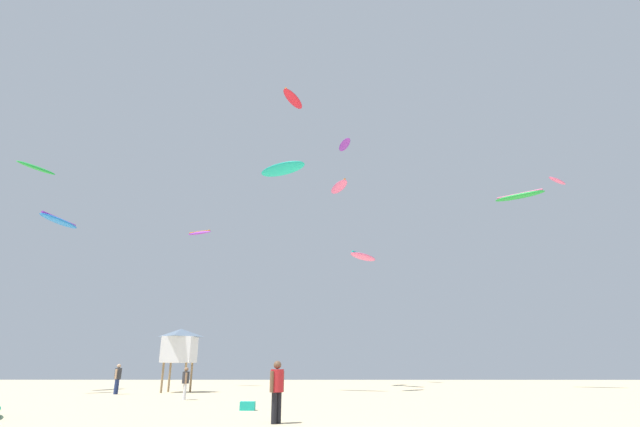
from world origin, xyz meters
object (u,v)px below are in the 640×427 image
at_px(lifeguard_tower, 180,345).
at_px(kite_aloft_4, 363,257).
at_px(person_midground, 186,381).
at_px(kite_aloft_8, 520,196).
at_px(person_foreground, 277,386).
at_px(kite_aloft_7, 339,187).
at_px(kite_aloft_1, 36,168).
at_px(kite_aloft_6, 345,145).
at_px(person_left, 118,376).
at_px(kite_aloft_3, 557,181).
at_px(cooler_box, 248,406).
at_px(kite_aloft_2, 200,233).
at_px(kite_aloft_0, 59,221).
at_px(kite_aloft_9, 282,169).
at_px(kite_aloft_5, 293,99).

relative_size(lifeguard_tower, kite_aloft_4, 1.33).
relative_size(person_midground, kite_aloft_8, 0.38).
height_order(person_foreground, kite_aloft_7, kite_aloft_7).
xyz_separation_m(kite_aloft_1, kite_aloft_6, (22.83, 22.52, 13.01)).
height_order(person_left, kite_aloft_3, kite_aloft_3).
relative_size(person_midground, kite_aloft_4, 0.51).
distance_m(kite_aloft_4, kite_aloft_6, 25.46).
bearing_deg(kite_aloft_8, person_left, -164.69).
xyz_separation_m(person_left, cooler_box, (10.03, -11.73, -0.89)).
relative_size(kite_aloft_1, kite_aloft_4, 0.89).
xyz_separation_m(cooler_box, kite_aloft_4, (5.93, 15.70, 9.46)).
relative_size(person_foreground, kite_aloft_2, 0.63).
distance_m(person_midground, kite_aloft_1, 19.69).
height_order(kite_aloft_0, kite_aloft_6, kite_aloft_6).
xyz_separation_m(person_left, kite_aloft_6, (15.57, 21.64, 26.90)).
bearing_deg(cooler_box, kite_aloft_9, 90.93).
distance_m(person_foreground, cooler_box, 4.89).
xyz_separation_m(person_foreground, kite_aloft_0, (-19.62, 20.57, 11.63)).
distance_m(kite_aloft_0, kite_aloft_7, 23.65).
bearing_deg(kite_aloft_5, kite_aloft_8, -7.72).
height_order(kite_aloft_3, kite_aloft_4, kite_aloft_3).
bearing_deg(kite_aloft_0, kite_aloft_2, 43.73).
xyz_separation_m(person_foreground, kite_aloft_1, (-18.83, 15.42, 13.92)).
bearing_deg(kite_aloft_3, person_left, -179.62).
distance_m(kite_aloft_3, kite_aloft_4, 14.95).
distance_m(lifeguard_tower, kite_aloft_1, 16.05).
xyz_separation_m(person_midground, kite_aloft_5, (4.01, 16.55, 26.99)).
relative_size(person_left, kite_aloft_3, 0.85).
bearing_deg(person_midground, kite_aloft_8, 8.61).
distance_m(kite_aloft_2, kite_aloft_7, 14.31).
bearing_deg(kite_aloft_2, kite_aloft_3, -23.62).
bearing_deg(person_left, kite_aloft_4, 20.27).
bearing_deg(kite_aloft_3, kite_aloft_5, 151.17).
bearing_deg(lifeguard_tower, kite_aloft_2, 101.80).
relative_size(lifeguard_tower, cooler_box, 7.41).
height_order(cooler_box, kite_aloft_6, kite_aloft_6).
distance_m(person_foreground, kite_aloft_7, 31.08).
distance_m(cooler_box, kite_aloft_7, 28.08).
bearing_deg(kite_aloft_7, kite_aloft_8, -5.24).
relative_size(lifeguard_tower, kite_aloft_5, 0.99).
bearing_deg(kite_aloft_7, kite_aloft_6, 84.32).
distance_m(kite_aloft_1, kite_aloft_2, 15.93).
xyz_separation_m(person_foreground, kite_aloft_2, (-10.71, 29.10, 13.06)).
bearing_deg(kite_aloft_2, person_left, -93.84).
bearing_deg(person_midground, kite_aloft_5, 55.80).
bearing_deg(kite_aloft_4, kite_aloft_8, 16.79).
xyz_separation_m(kite_aloft_3, kite_aloft_4, (-13.70, 3.77, -4.65)).
relative_size(person_midground, kite_aloft_6, 0.42).
height_order(person_left, kite_aloft_4, kite_aloft_4).
bearing_deg(kite_aloft_5, person_foreground, -86.34).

